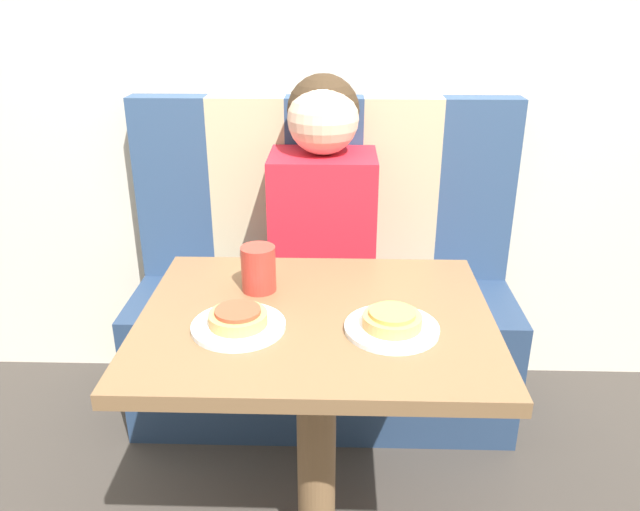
{
  "coord_description": "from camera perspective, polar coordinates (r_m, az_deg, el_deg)",
  "views": [
    {
      "loc": [
        0.05,
        -1.28,
        1.43
      ],
      "look_at": [
        0.0,
        0.32,
        0.74
      ],
      "focal_mm": 35.0,
      "sensor_mm": 36.0,
      "label": 1
    }
  ],
  "objects": [
    {
      "name": "dining_table",
      "position": [
        1.51,
        -0.36,
        -9.26
      ],
      "size": [
        0.82,
        0.65,
        0.73
      ],
      "color": "brown",
      "rests_on": "ground_plane"
    },
    {
      "name": "plate_right",
      "position": [
        1.39,
        6.58,
        -6.63
      ],
      "size": [
        0.21,
        0.21,
        0.01
      ],
      "color": "white",
      "rests_on": "dining_table"
    },
    {
      "name": "person",
      "position": [
        2.01,
        0.27,
        5.95
      ],
      "size": [
        0.34,
        0.27,
        0.73
      ],
      "color": "red",
      "rests_on": "booth_seat"
    },
    {
      "name": "booth_backrest",
      "position": [
        2.19,
        0.38,
        6.04
      ],
      "size": [
        1.31,
        0.1,
        0.64
      ],
      "color": "navy",
      "rests_on": "booth_seat"
    },
    {
      "name": "plate_left",
      "position": [
        1.41,
        -7.46,
        -6.42
      ],
      "size": [
        0.21,
        0.21,
        0.01
      ],
      "color": "white",
      "rests_on": "dining_table"
    },
    {
      "name": "pizza_left",
      "position": [
        1.4,
        -7.51,
        -5.61
      ],
      "size": [
        0.13,
        0.13,
        0.04
      ],
      "color": "tan",
      "rests_on": "plate_left"
    },
    {
      "name": "pizza_right",
      "position": [
        1.38,
        6.62,
        -5.82
      ],
      "size": [
        0.13,
        0.13,
        0.04
      ],
      "color": "tan",
      "rests_on": "plate_right"
    },
    {
      "name": "wall_back",
      "position": [
        2.2,
        0.49,
        19.86
      ],
      "size": [
        7.0,
        0.05,
        2.6
      ],
      "color": "beige",
      "rests_on": "ground_plane"
    },
    {
      "name": "booth_seat",
      "position": [
        2.26,
        0.24,
        -8.84
      ],
      "size": [
        1.31,
        0.46,
        0.46
      ],
      "color": "navy",
      "rests_on": "ground_plane"
    },
    {
      "name": "drinking_cup",
      "position": [
        1.55,
        -5.64,
        -1.21
      ],
      "size": [
        0.09,
        0.09,
        0.12
      ],
      "color": "#B23328",
      "rests_on": "dining_table"
    }
  ]
}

